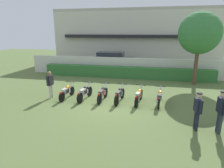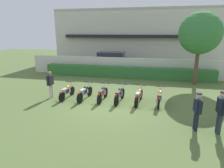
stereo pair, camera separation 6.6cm
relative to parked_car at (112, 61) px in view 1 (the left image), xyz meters
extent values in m
plane|color=#566B38|center=(1.90, -10.07, -0.94)|extent=(60.00, 60.00, 0.00)
cube|color=beige|center=(1.90, 5.70, 2.18)|extent=(19.41, 6.00, 6.22)
cube|color=black|center=(1.90, 2.45, 2.49)|extent=(16.31, 0.50, 0.36)
cube|color=#B2AD9E|center=(1.90, 5.70, 5.44)|extent=(19.41, 6.00, 0.30)
cube|color=silver|center=(1.90, -2.70, -0.10)|extent=(18.44, 0.30, 1.67)
cube|color=#337033|center=(1.90, -3.40, -0.45)|extent=(14.75, 0.70, 0.98)
cube|color=navy|center=(0.05, 0.00, -0.20)|extent=(4.51, 1.86, 1.00)
cube|color=#2D333D|center=(-0.15, 0.00, 0.63)|extent=(2.71, 1.71, 0.65)
cylinder|color=black|center=(1.62, 0.93, -0.60)|extent=(0.68, 0.22, 0.68)
cylinder|color=black|center=(1.63, -0.92, -0.60)|extent=(0.68, 0.22, 0.68)
cylinder|color=black|center=(-1.53, 0.92, -0.60)|extent=(0.68, 0.22, 0.68)
cylinder|color=black|center=(-1.52, -0.93, -0.60)|extent=(0.68, 0.22, 0.68)
cylinder|color=brown|center=(7.40, -4.51, 0.46)|extent=(0.27, 0.27, 2.79)
sphere|color=#387A3D|center=(7.40, -4.51, 2.91)|extent=(3.03, 3.03, 3.03)
cylinder|color=black|center=(-0.79, -8.88, -0.65)|extent=(0.13, 0.57, 0.57)
cylinder|color=black|center=(-0.87, -10.14, -0.65)|extent=(0.13, 0.57, 0.57)
cube|color=silver|center=(-0.83, -9.56, -0.50)|extent=(0.24, 0.61, 0.22)
ellipsoid|color=orange|center=(-0.82, -9.39, -0.27)|extent=(0.25, 0.45, 0.22)
cube|color=#B2ADA3|center=(-0.85, -9.79, -0.29)|extent=(0.23, 0.53, 0.10)
cube|color=red|center=(-0.88, -10.24, -0.37)|extent=(0.11, 0.09, 0.08)
cylinder|color=silver|center=(-0.79, -8.97, -0.33)|extent=(0.07, 0.23, 0.65)
cylinder|color=black|center=(-0.80, -9.06, -0.01)|extent=(0.60, 0.08, 0.04)
sphere|color=silver|center=(-0.79, -8.86, -0.15)|extent=(0.14, 0.14, 0.14)
cylinder|color=silver|center=(-0.97, -9.80, -0.63)|extent=(0.11, 0.55, 0.07)
cube|color=black|center=(-0.84, -9.61, -0.45)|extent=(0.26, 0.38, 0.20)
cylinder|color=black|center=(0.38, -8.82, -0.63)|extent=(0.15, 0.62, 0.62)
cylinder|color=black|center=(0.24, -10.15, -0.63)|extent=(0.15, 0.62, 0.62)
cube|color=silver|center=(0.31, -9.53, -0.48)|extent=(0.26, 0.62, 0.22)
ellipsoid|color=black|center=(0.32, -9.36, -0.25)|extent=(0.27, 0.46, 0.22)
cube|color=#B2ADA3|center=(0.28, -9.76, -0.27)|extent=(0.25, 0.54, 0.10)
cube|color=red|center=(0.23, -10.25, -0.35)|extent=(0.11, 0.09, 0.08)
cylinder|color=silver|center=(0.37, -8.90, -0.31)|extent=(0.07, 0.23, 0.65)
cylinder|color=black|center=(0.36, -8.99, 0.01)|extent=(0.60, 0.10, 0.04)
sphere|color=silver|center=(0.38, -8.80, -0.13)|extent=(0.14, 0.14, 0.14)
cylinder|color=silver|center=(0.16, -9.77, -0.61)|extent=(0.13, 0.55, 0.07)
cube|color=black|center=(0.30, -9.58, -0.43)|extent=(0.28, 0.38, 0.20)
cylinder|color=black|center=(1.43, -8.85, -0.63)|extent=(0.12, 0.62, 0.62)
cylinder|color=black|center=(1.37, -10.08, -0.63)|extent=(0.12, 0.62, 0.62)
cube|color=silver|center=(1.40, -9.52, -0.48)|extent=(0.23, 0.61, 0.22)
ellipsoid|color=black|center=(1.41, -9.35, -0.25)|extent=(0.24, 0.45, 0.22)
cube|color=#4C4742|center=(1.39, -9.75, -0.27)|extent=(0.23, 0.53, 0.10)
cube|color=red|center=(1.37, -10.18, -0.35)|extent=(0.10, 0.08, 0.08)
cylinder|color=silver|center=(1.43, -8.94, -0.31)|extent=(0.06, 0.23, 0.65)
cylinder|color=black|center=(1.43, -9.03, 0.01)|extent=(0.60, 0.07, 0.04)
sphere|color=silver|center=(1.44, -8.83, -0.13)|extent=(0.14, 0.14, 0.14)
cylinder|color=silver|center=(1.27, -9.76, -0.61)|extent=(0.10, 0.55, 0.07)
cube|color=#A51414|center=(1.40, -9.57, -0.43)|extent=(0.26, 0.37, 0.20)
cylinder|color=black|center=(2.49, -8.85, -0.62)|extent=(0.16, 0.64, 0.63)
cylinder|color=black|center=(2.34, -10.08, -0.62)|extent=(0.16, 0.64, 0.63)
cube|color=silver|center=(2.41, -9.51, -0.47)|extent=(0.27, 0.62, 0.22)
ellipsoid|color=black|center=(2.43, -9.35, -0.24)|extent=(0.27, 0.46, 0.22)
cube|color=#4C4742|center=(2.38, -9.74, -0.26)|extent=(0.26, 0.54, 0.10)
cube|color=red|center=(2.33, -10.18, -0.34)|extent=(0.11, 0.09, 0.08)
cylinder|color=silver|center=(2.48, -8.94, -0.30)|extent=(0.08, 0.23, 0.65)
cylinder|color=black|center=(2.47, -9.03, 0.02)|extent=(0.60, 0.11, 0.04)
sphere|color=silver|center=(2.49, -8.83, -0.12)|extent=(0.14, 0.14, 0.14)
cylinder|color=silver|center=(2.26, -9.75, -0.60)|extent=(0.13, 0.55, 0.07)
cube|color=black|center=(2.40, -9.56, -0.42)|extent=(0.28, 0.39, 0.20)
cylinder|color=black|center=(3.60, -8.80, -0.63)|extent=(0.17, 0.62, 0.62)
cylinder|color=black|center=(3.44, -10.09, -0.63)|extent=(0.17, 0.62, 0.62)
cube|color=silver|center=(3.52, -9.49, -0.48)|extent=(0.27, 0.62, 0.22)
ellipsoid|color=orange|center=(3.54, -9.33, -0.25)|extent=(0.27, 0.46, 0.22)
cube|color=#B2ADA3|center=(3.49, -9.72, -0.27)|extent=(0.26, 0.54, 0.10)
cube|color=red|center=(3.43, -10.19, -0.35)|extent=(0.11, 0.09, 0.08)
cylinder|color=silver|center=(3.59, -8.89, -0.31)|extent=(0.08, 0.23, 0.65)
cylinder|color=black|center=(3.58, -8.97, 0.01)|extent=(0.60, 0.11, 0.04)
sphere|color=silver|center=(3.61, -8.78, -0.13)|extent=(0.14, 0.14, 0.14)
cylinder|color=silver|center=(3.37, -9.73, -0.61)|extent=(0.14, 0.55, 0.07)
cube|color=#A51414|center=(3.51, -9.54, -0.43)|extent=(0.28, 0.39, 0.20)
cylinder|color=black|center=(4.70, -8.85, -0.63)|extent=(0.13, 0.62, 0.62)
cylinder|color=black|center=(4.62, -10.07, -0.63)|extent=(0.13, 0.62, 0.62)
cube|color=silver|center=(4.65, -9.51, -0.48)|extent=(0.24, 0.61, 0.22)
ellipsoid|color=orange|center=(4.67, -9.34, -0.25)|extent=(0.25, 0.45, 0.22)
cube|color=#4C4742|center=(4.64, -9.74, -0.27)|extent=(0.24, 0.53, 0.10)
cube|color=red|center=(4.61, -10.17, -0.35)|extent=(0.11, 0.09, 0.08)
cylinder|color=silver|center=(4.69, -8.94, -0.31)|extent=(0.07, 0.23, 0.65)
cylinder|color=black|center=(4.69, -9.03, 0.01)|extent=(0.60, 0.08, 0.04)
sphere|color=silver|center=(4.70, -8.83, -0.13)|extent=(0.14, 0.14, 0.14)
cylinder|color=silver|center=(4.52, -9.75, -0.61)|extent=(0.11, 0.55, 0.07)
cube|color=navy|center=(4.65, -9.56, -0.43)|extent=(0.26, 0.38, 0.20)
cylinder|color=beige|center=(-1.82, -9.53, -0.52)|extent=(0.13, 0.13, 0.83)
cylinder|color=beige|center=(-1.82, -9.75, -0.52)|extent=(0.13, 0.13, 0.83)
cube|color=#232328|center=(-1.82, -9.64, 0.18)|extent=(0.22, 0.48, 0.58)
cylinder|color=#232328|center=(-1.82, -9.35, 0.20)|extent=(0.09, 0.09, 0.56)
cylinder|color=#232328|center=(-1.82, -9.93, 0.20)|extent=(0.09, 0.09, 0.56)
sphere|color=#9E7556|center=(-1.82, -9.64, 0.62)|extent=(0.22, 0.22, 0.22)
cylinder|color=black|center=(6.08, -12.14, -0.54)|extent=(0.13, 0.13, 0.79)
cylinder|color=black|center=(6.06, -11.93, -0.54)|extent=(0.13, 0.13, 0.79)
cube|color=black|center=(6.07, -12.04, 0.13)|extent=(0.26, 0.48, 0.56)
cylinder|color=black|center=(6.10, -12.32, 0.15)|extent=(0.09, 0.09, 0.53)
cylinder|color=black|center=(6.05, -11.76, 0.15)|extent=(0.09, 0.09, 0.53)
sphere|color=tan|center=(6.07, -12.04, 0.55)|extent=(0.21, 0.21, 0.21)
cylinder|color=black|center=(6.07, -12.04, 0.66)|extent=(0.22, 0.22, 0.04)
cylinder|color=#28333D|center=(6.92, -12.24, -0.51)|extent=(0.13, 0.13, 0.86)
cylinder|color=#28333D|center=(6.91, -12.02, -0.51)|extent=(0.13, 0.13, 0.86)
cube|color=black|center=(6.91, -12.13, 0.23)|extent=(0.25, 0.51, 0.61)
cylinder|color=black|center=(6.90, -11.83, 0.24)|extent=(0.09, 0.09, 0.58)
sphere|color=tan|center=(6.91, -12.13, 0.68)|extent=(0.23, 0.23, 0.23)
cylinder|color=black|center=(6.91, -12.13, 0.79)|extent=(0.24, 0.24, 0.04)
camera|label=1|loc=(4.15, -19.89, 3.03)|focal=30.90mm
camera|label=2|loc=(4.22, -19.87, 3.03)|focal=30.90mm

